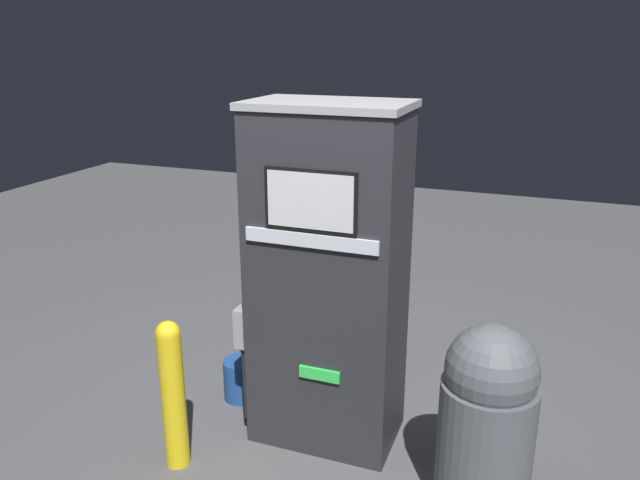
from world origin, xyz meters
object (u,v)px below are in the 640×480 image
at_px(safety_bollard, 173,391).
at_px(squeegee_bucket, 241,379).
at_px(gas_pump, 328,280).
at_px(trash_bin, 487,420).

xyz_separation_m(safety_bollard, squeegee_bucket, (0.02, 0.74, -0.33)).
bearing_deg(squeegee_bucket, gas_pump, -12.32).
height_order(gas_pump, squeegee_bucket, gas_pump).
xyz_separation_m(gas_pump, squeegee_bucket, (-0.68, 0.15, -0.87)).
height_order(gas_pump, safety_bollard, gas_pump).
bearing_deg(gas_pump, squeegee_bucket, 167.68).
bearing_deg(squeegee_bucket, safety_bollard, -91.91).
distance_m(gas_pump, trash_bin, 1.14).
bearing_deg(trash_bin, gas_pump, 160.73).
relative_size(gas_pump, trash_bin, 1.96).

